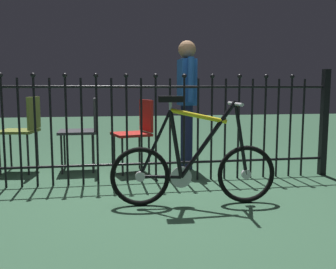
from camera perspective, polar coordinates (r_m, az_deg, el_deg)
name	(u,v)px	position (r m, az deg, el deg)	size (l,w,h in m)	color
ground_plane	(154,198)	(3.38, -2.10, -9.72)	(20.00, 20.00, 0.00)	#2F523A
iron_fence	(140,126)	(3.86, -4.25, 1.35)	(4.07, 0.07, 1.19)	black
bicycle	(194,167)	(3.15, 3.93, -4.94)	(1.40, 0.40, 0.91)	black
chair_red	(138,128)	(4.39, -4.67, 0.97)	(0.49, 0.49, 0.84)	black
chair_charcoal	(85,126)	(4.54, -12.57, 1.24)	(0.44, 0.44, 0.86)	black
chair_olive	(25,126)	(4.66, -21.00, 1.25)	(0.46, 0.46, 0.88)	black
person_visitor	(187,94)	(4.55, 2.88, 6.24)	(0.21, 0.48, 1.54)	#191E3F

